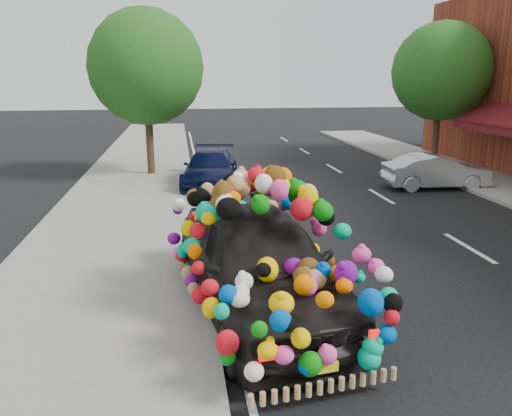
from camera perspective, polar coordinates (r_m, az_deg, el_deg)
The scene contains 9 objects.
ground at distance 10.73m, azimuth 6.47°, elevation -5.52°, with size 100.00×100.00×0.00m, color black.
sidewalk at distance 10.48m, azimuth -17.00°, elevation -6.26°, with size 4.00×60.00×0.12m, color gray.
kerb at distance 10.36m, azimuth -6.23°, elevation -5.88°, with size 0.15×60.00×0.13m, color gray.
lane_markings at distance 12.15m, azimuth 23.14°, elevation -4.18°, with size 6.00×50.00×0.01m, color silver, non-canonical shape.
tree_near_sidewalk at distance 19.22m, azimuth -12.48°, elevation 15.43°, with size 4.20×4.20×6.13m.
tree_far_b at distance 22.42m, azimuth 20.43°, elevation 14.41°, with size 4.00×4.00×5.90m.
plush_art_car at distance 7.86m, azimuth 0.35°, elevation -3.79°, with size 3.08×5.44×2.34m.
navy_sedan at distance 17.42m, azimuth -5.25°, elevation 4.53°, with size 1.72×4.23×1.23m, color black.
silver_hatchback at distance 18.04m, azimuth 19.91°, elevation 3.95°, with size 1.23×3.54×1.17m, color #B5B8BD.
Camera 1 is at (-2.72, -9.69, 3.72)m, focal length 35.00 mm.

